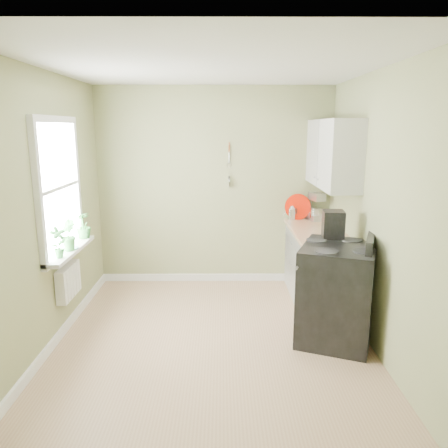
{
  "coord_description": "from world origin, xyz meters",
  "views": [
    {
      "loc": [
        0.1,
        -4.17,
        2.16
      ],
      "look_at": [
        0.12,
        0.55,
        1.11
      ],
      "focal_mm": 35.0,
      "sensor_mm": 36.0,
      "label": 1
    }
  ],
  "objects_px": {
    "stand_mixer": "(315,207)",
    "kettle": "(292,213)",
    "stove": "(337,292)",
    "coffee_maker": "(333,229)"
  },
  "relations": [
    {
      "from": "stove",
      "to": "kettle",
      "type": "xyz_separation_m",
      "value": [
        -0.22,
        1.69,
        0.5
      ]
    },
    {
      "from": "stand_mixer",
      "to": "kettle",
      "type": "bearing_deg",
      "value": -176.31
    },
    {
      "from": "stove",
      "to": "kettle",
      "type": "bearing_deg",
      "value": 97.24
    },
    {
      "from": "stove",
      "to": "stand_mixer",
      "type": "xyz_separation_m",
      "value": [
        0.11,
        1.71,
        0.58
      ]
    },
    {
      "from": "kettle",
      "to": "stove",
      "type": "bearing_deg",
      "value": -82.76
    },
    {
      "from": "stove",
      "to": "coffee_maker",
      "type": "bearing_deg",
      "value": 88.65
    },
    {
      "from": "stove",
      "to": "kettle",
      "type": "height_order",
      "value": "stove"
    },
    {
      "from": "coffee_maker",
      "to": "kettle",
      "type": "bearing_deg",
      "value": 99.35
    },
    {
      "from": "stand_mixer",
      "to": "kettle",
      "type": "relative_size",
      "value": 2.15
    },
    {
      "from": "stand_mixer",
      "to": "coffee_maker",
      "type": "xyz_separation_m",
      "value": [
        -0.1,
        -1.38,
        0.0
      ]
    }
  ]
}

